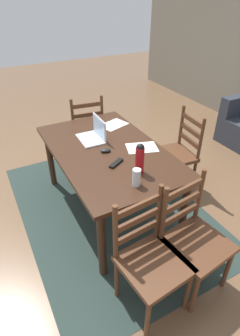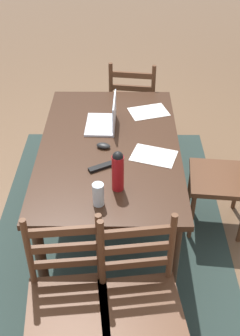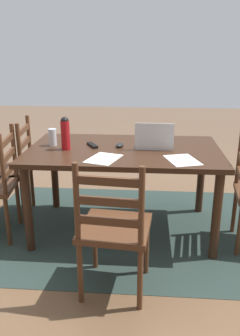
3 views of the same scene
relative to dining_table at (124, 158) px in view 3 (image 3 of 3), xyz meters
The scene contains 12 objects.
ground_plane 0.67m from the dining_table, ahead, with size 14.00×14.00×0.00m, color brown.
area_rug 0.66m from the dining_table, ahead, with size 2.58×1.82×0.01m, color #283833.
dining_table is the anchor object (origin of this frame).
chair_right_near 1.13m from the dining_table, 10.44° to the right, with size 0.48×0.48×0.95m.
chair_far_head 0.89m from the dining_table, 89.73° to the left, with size 0.48×0.48×0.95m.
laptop 0.29m from the dining_table, behind, with size 0.33×0.23×0.23m.
water_bottle 0.54m from the dining_table, ahead, with size 0.07×0.07×0.27m.
drinking_glass 0.64m from the dining_table, ahead, with size 0.07×0.07×0.15m, color silver.
computer_mouse 0.12m from the dining_table, 46.15° to the right, with size 0.06×0.10×0.03m, color black.
tv_remote 0.30m from the dining_table, ahead, with size 0.04×0.17×0.02m, color black.
paper_stack_left 0.35m from the dining_table, 66.17° to the left, with size 0.21×0.30×0.00m, color white.
paper_stack_right 0.56m from the dining_table, 147.12° to the left, with size 0.21×0.30×0.00m, color white.
Camera 3 is at (-0.19, 2.84, 1.55)m, focal length 37.40 mm.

